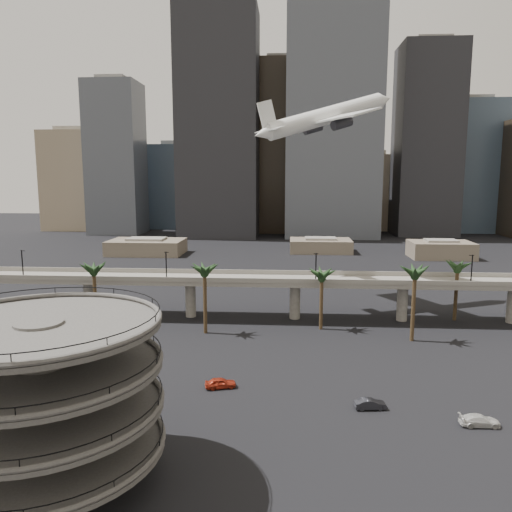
# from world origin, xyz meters

# --- Properties ---
(ground) EXTENTS (700.00, 700.00, 0.00)m
(ground) POSITION_xyz_m (0.00, 0.00, 0.00)
(ground) COLOR black
(ground) RESTS_ON ground
(parking_ramp) EXTENTS (22.20, 22.20, 17.35)m
(parking_ramp) POSITION_xyz_m (-13.00, -4.00, 9.84)
(parking_ramp) COLOR #484543
(parking_ramp) RESTS_ON ground
(overpass) EXTENTS (130.00, 9.30, 14.70)m
(overpass) POSITION_xyz_m (0.00, 55.00, 7.34)
(overpass) COLOR slate
(overpass) RESTS_ON ground
(palm_trees) EXTENTS (76.40, 18.40, 14.00)m
(palm_trees) POSITION_xyz_m (11.58, 47.18, 11.30)
(palm_trees) COLOR #45341D
(palm_trees) RESTS_ON ground
(low_buildings) EXTENTS (135.00, 27.50, 6.80)m
(low_buildings) POSITION_xyz_m (6.89, 142.30, 2.86)
(low_buildings) COLOR #66594B
(low_buildings) RESTS_ON ground
(skyline) EXTENTS (269.00, 86.00, 120.74)m
(skyline) POSITION_xyz_m (15.11, 217.08, 44.15)
(skyline) COLOR #807058
(skyline) RESTS_ON ground
(airborne_jet) EXTENTS (33.36, 31.05, 13.34)m
(airborne_jet) POSITION_xyz_m (17.53, 68.20, 42.46)
(airborne_jet) COLOR silver
(airborne_jet) RESTS_ON ground
(car_a) EXTENTS (4.63, 2.80, 1.47)m
(car_a) POSITION_xyz_m (0.29, 19.33, 0.74)
(car_a) COLOR #AE2E18
(car_a) RESTS_ON ground
(car_b) EXTENTS (4.20, 1.91, 1.34)m
(car_b) POSITION_xyz_m (20.24, 14.25, 0.67)
(car_b) COLOR black
(car_b) RESTS_ON ground
(car_c) EXTENTS (4.76, 2.07, 1.36)m
(car_c) POSITION_xyz_m (32.51, 10.68, 0.68)
(car_c) COLOR silver
(car_c) RESTS_ON ground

